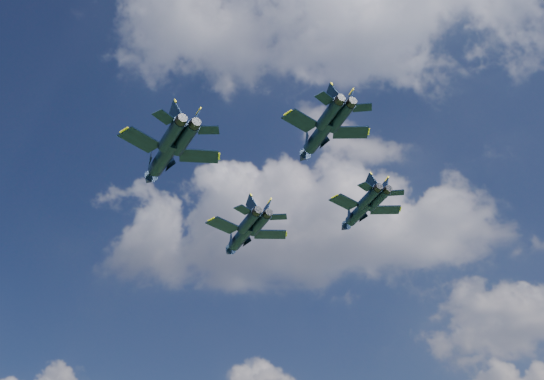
{
  "coord_description": "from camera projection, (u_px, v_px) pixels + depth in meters",
  "views": [
    {
      "loc": [
        15.18,
        -79.54,
        18.58
      ],
      "look_at": [
        -0.86,
        -3.67,
        65.69
      ],
      "focal_mm": 45.0,
      "sensor_mm": 36.0,
      "label": 1
    }
  ],
  "objects": [
    {
      "name": "jet_left",
      "position": [
        163.0,
        158.0,
        85.93
      ],
      "size": [
        13.86,
        15.64,
        4.03
      ],
      "rotation": [
        0.0,
        0.0,
        0.68
      ],
      "color": "black"
    },
    {
      "name": "jet_lead",
      "position": [
        241.0,
        237.0,
        105.81
      ],
      "size": [
        13.04,
        16.04,
        4.02
      ],
      "rotation": [
        0.0,
        0.0,
        0.61
      ],
      "color": "black"
    },
    {
      "name": "jet_right",
      "position": [
        358.0,
        213.0,
        99.92
      ],
      "size": [
        10.79,
        14.01,
        3.46
      ],
      "rotation": [
        0.0,
        0.0,
        0.56
      ],
      "color": "black"
    },
    {
      "name": "jet_slot",
      "position": [
        318.0,
        137.0,
        78.08
      ],
      "size": [
        10.22,
        13.16,
        3.25
      ],
      "rotation": [
        0.0,
        0.0,
        0.57
      ],
      "color": "black"
    }
  ]
}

